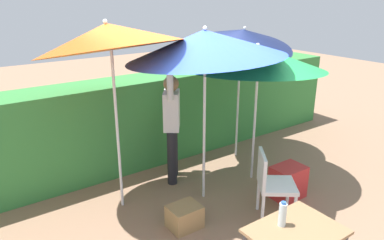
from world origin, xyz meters
TOP-DOWN VIEW (x-y plane):
  - ground_plane at (0.00, 0.00)m, footprint 24.00×24.00m
  - hedge_row at (0.00, 1.65)m, footprint 8.00×0.70m
  - umbrella_rainbow at (-0.97, 0.57)m, footprint 1.74×1.74m
  - umbrella_orange at (1.00, 0.15)m, footprint 1.89×1.89m
  - umbrella_yellow at (1.38, 0.88)m, footprint 1.65×1.63m
  - umbrella_navy at (0.07, 0.13)m, footprint 1.98×1.98m
  - person_vendor at (0.00, 0.81)m, footprint 0.39×0.50m
  - chair_plastic at (0.45, -0.75)m, footprint 0.62×0.62m
  - cooler_box at (1.03, -0.54)m, footprint 0.45×0.34m
  - crate_cardboard at (-0.53, -0.30)m, footprint 0.38×0.31m
  - folding_table at (-0.33, -1.75)m, footprint 0.80×0.60m
  - bottle_water at (-0.38, -1.63)m, footprint 0.07×0.07m

SIDE VIEW (x-z plane):
  - ground_plane at x=0.00m, z-range 0.00..0.00m
  - crate_cardboard at x=-0.53m, z-range 0.00..0.29m
  - cooler_box at x=1.03m, z-range 0.00..0.46m
  - chair_plastic at x=0.45m, z-range 0.07..0.96m
  - folding_table at x=-0.33m, z-range 0.28..1.02m
  - hedge_row at x=0.00m, z-range 0.00..1.42m
  - bottle_water at x=-0.38m, z-range 0.74..0.98m
  - person_vendor at x=0.00m, z-range -0.01..1.87m
  - umbrella_orange at x=1.00m, z-range 0.80..2.88m
  - umbrella_yellow at x=1.38m, z-range 0.82..3.20m
  - umbrella_navy at x=0.07m, z-range 0.92..3.30m
  - umbrella_rainbow at x=-0.97m, z-range 0.94..3.50m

